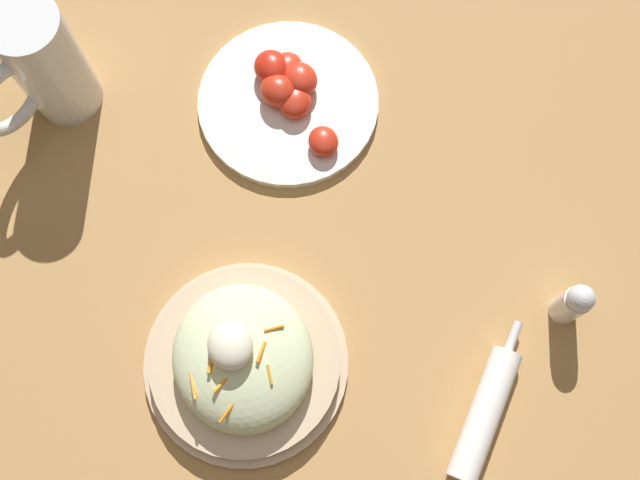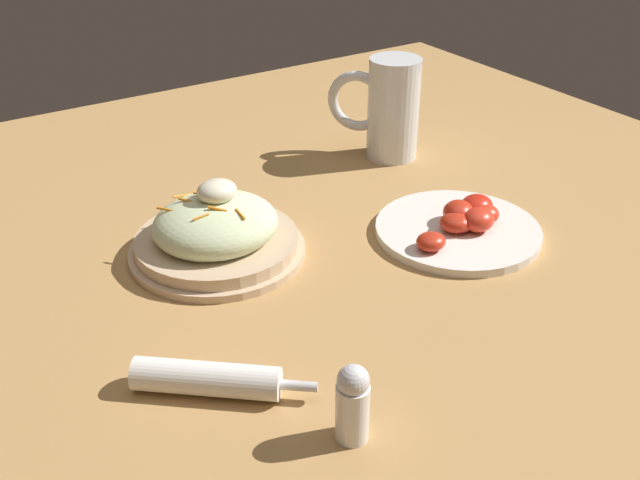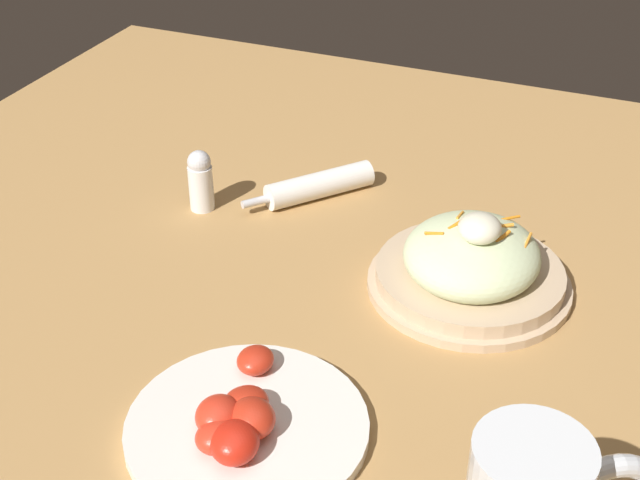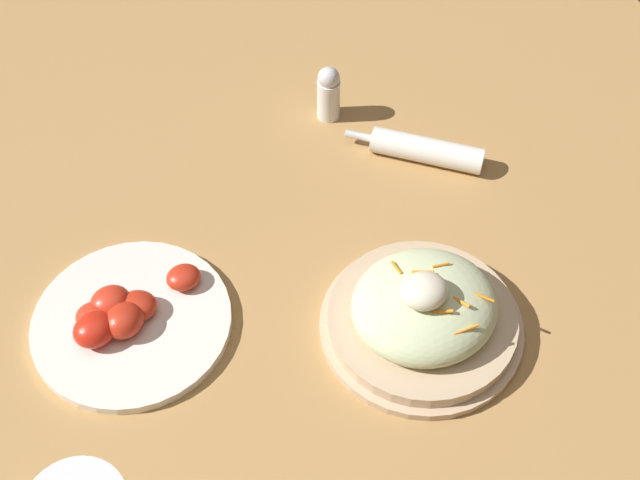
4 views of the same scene
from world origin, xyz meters
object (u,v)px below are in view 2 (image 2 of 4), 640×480
(salt_shaker, at_px, (353,403))
(beer_mug, at_px, (390,114))
(salad_plate, at_px, (216,233))
(tomato_plate, at_px, (461,226))
(napkin_roll, at_px, (208,379))

(salt_shaker, bearing_deg, beer_mug, 49.67)
(salt_shaker, bearing_deg, salad_plate, 83.43)
(tomato_plate, bearing_deg, salt_shaker, -145.98)
(beer_mug, bearing_deg, tomato_plate, -106.78)
(tomato_plate, bearing_deg, napkin_roll, -166.30)
(napkin_roll, bearing_deg, salad_plate, 61.93)
(salt_shaker, bearing_deg, napkin_roll, 123.43)
(tomato_plate, xyz_separation_m, salt_shaker, (-0.33, -0.22, 0.03))
(salad_plate, relative_size, beer_mug, 1.39)
(salad_plate, xyz_separation_m, tomato_plate, (0.29, -0.13, -0.02))
(beer_mug, relative_size, salt_shaker, 2.01)
(napkin_roll, distance_m, tomato_plate, 0.43)
(napkin_roll, relative_size, salt_shaker, 1.90)
(napkin_roll, xyz_separation_m, salt_shaker, (0.08, -0.12, 0.02))
(napkin_roll, height_order, tomato_plate, tomato_plate)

